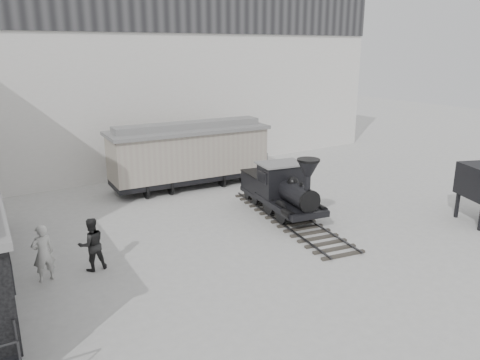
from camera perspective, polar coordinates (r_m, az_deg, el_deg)
ground at (r=16.86m, az=8.41°, el=-9.77°), size 90.00×90.00×0.00m
north_wall at (r=28.16m, az=-12.30°, el=12.12°), size 34.00×2.51×11.00m
locomotive at (r=20.68m, az=5.31°, el=-1.50°), size 3.29×8.53×2.95m
boxcar at (r=24.94m, az=-6.20°, el=3.27°), size 8.70×3.35×3.49m
visitor_a at (r=16.26m, az=-22.88°, el=-8.22°), size 0.75×0.55×1.91m
visitor_b at (r=16.49m, az=-17.63°, el=-7.48°), size 0.90×0.70×1.84m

